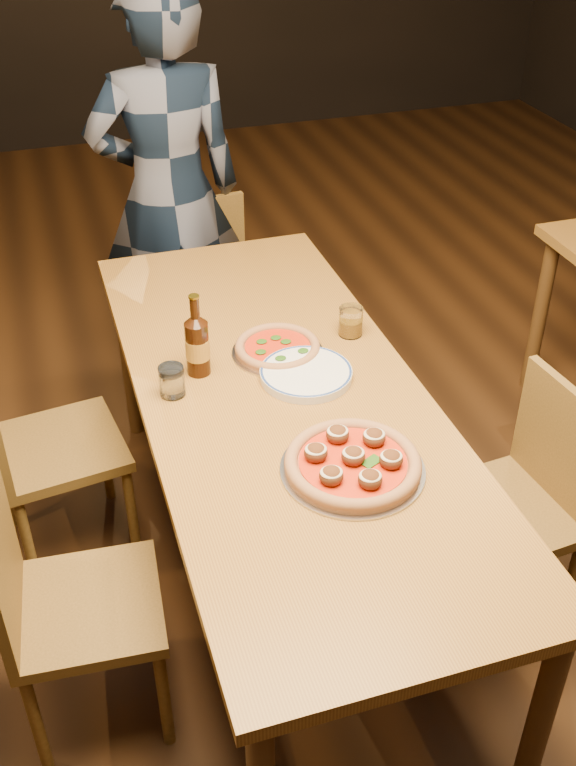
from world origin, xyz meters
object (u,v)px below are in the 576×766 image
object	(u,v)px
chair_main_e	(501,512)
pizza_meatball	(353,463)
amber_glass	(351,321)
table_main	(283,414)
pizza_margherita	(278,348)
chair_main_sw	(59,446)
chair_end	(216,302)
water_glass	(172,381)
beer_bottle	(197,346)
plate_stack	(306,374)
chair_main_nw	(87,606)
diner	(168,194)

from	to	relation	value
chair_main_e	pizza_meatball	bearing A→B (deg)	-90.14
pizza_meatball	amber_glass	bearing A→B (deg)	69.56
table_main	pizza_margherita	bearing A→B (deg)	76.98
chair_main_sw	pizza_margherita	distance (m)	0.79
chair_end	amber_glass	distance (m)	1.00
water_glass	table_main	bearing A→B (deg)	-17.10
amber_glass	table_main	bearing A→B (deg)	-140.76
chair_main_sw	pizza_meatball	size ratio (longest dim) A/B	2.29
pizza_margherita	chair_main_e	bearing A→B (deg)	-45.72
table_main	pizza_margherita	distance (m)	0.23
water_glass	amber_glass	size ratio (longest dim) A/B	0.96
pizza_margherita	amber_glass	world-z (taller)	amber_glass
chair_end	pizza_margherita	size ratio (longest dim) A/B	3.00
beer_bottle	amber_glass	size ratio (longest dim) A/B	2.66
chair_end	amber_glass	world-z (taller)	amber_glass
amber_glass	plate_stack	bearing A→B (deg)	-138.17
chair_main_nw	pizza_meatball	distance (m)	0.79
pizza_meatball	amber_glass	world-z (taller)	amber_glass
chair_end	pizza_meatball	size ratio (longest dim) A/B	2.28
table_main	water_glass	size ratio (longest dim) A/B	21.91
table_main	beer_bottle	world-z (taller)	beer_bottle
water_glass	diner	size ratio (longest dim) A/B	0.05
chair_main_e	chair_end	distance (m)	1.55
chair_end	pizza_margherita	world-z (taller)	chair_end
chair_main_nw	chair_main_e	distance (m)	1.20
chair_main_nw	diner	size ratio (longest dim) A/B	0.49
amber_glass	chair_main_e	bearing A→B (deg)	-64.70
plate_stack	pizza_margherita	bearing A→B (deg)	104.80
pizza_meatball	amber_glass	xyz separation A→B (m)	(0.23, 0.62, 0.02)
chair_main_e	pizza_meatball	world-z (taller)	chair_main_e
chair_main_e	amber_glass	distance (m)	0.74
water_glass	plate_stack	bearing A→B (deg)	-5.36
chair_end	water_glass	distance (m)	1.17
chair_main_e	plate_stack	size ratio (longest dim) A/B	3.11
table_main	chair_main_e	size ratio (longest dim) A/B	2.37
table_main	plate_stack	xyz separation A→B (m)	(0.09, 0.06, 0.08)
diner	chair_end	bearing A→B (deg)	125.39
water_glass	diner	distance (m)	1.25
chair_main_sw	plate_stack	size ratio (longest dim) A/B	3.13
diner	pizza_margherita	bearing A→B (deg)	95.02
table_main	diner	world-z (taller)	diner
table_main	diner	bearing A→B (deg)	92.92
chair_main_sw	amber_glass	world-z (taller)	chair_main_sw
chair_main_e	chair_end	world-z (taller)	chair_main_e
water_glass	amber_glass	xyz separation A→B (m)	(0.60, 0.15, 0.00)
chair_main_sw	chair_main_e	world-z (taller)	chair_main_sw
chair_main_nw	chair_main_sw	distance (m)	0.68
table_main	pizza_margherita	world-z (taller)	pizza_margherita
table_main	plate_stack	world-z (taller)	plate_stack
pizza_margherita	pizza_meatball	bearing A→B (deg)	-87.90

